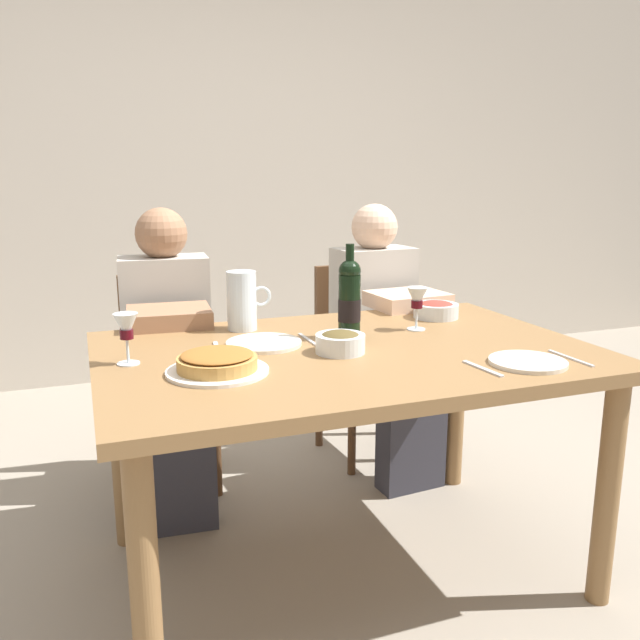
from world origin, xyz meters
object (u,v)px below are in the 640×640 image
at_px(dinner_plate_right_setting, 528,362).
at_px(chair_right, 360,347).
at_px(dining_table, 347,377).
at_px(wine_glass_right_diner, 417,300).
at_px(diner_right, 386,333).
at_px(chair_left, 166,365).
at_px(diner_left, 169,352).
at_px(olive_bowl, 340,342).
at_px(baked_tart, 217,363).
at_px(wine_glass_left_diner, 126,329).
at_px(salad_bowl, 436,309).
at_px(dinner_plate_left_setting, 264,343).
at_px(water_pitcher, 242,304).
at_px(wine_bottle, 349,299).

distance_m(dinner_plate_right_setting, chair_right, 1.26).
relative_size(dining_table, wine_glass_right_diner, 10.10).
bearing_deg(dining_table, diner_right, 55.49).
xyz_separation_m(dining_table, wine_glass_right_diner, (0.32, 0.15, 0.20)).
xyz_separation_m(chair_left, diner_left, (-0.01, -0.24, 0.12)).
bearing_deg(dining_table, olive_bowl, -136.44).
bearing_deg(dining_table, baked_tart, -165.67).
xyz_separation_m(baked_tart, diner_right, (0.88, 0.78, -0.17)).
bearing_deg(chair_right, wine_glass_left_diner, 33.16).
bearing_deg(salad_bowl, dinner_plate_left_setting, -167.16).
height_order(diner_left, chair_right, diner_left).
height_order(water_pitcher, wine_glass_right_diner, water_pitcher).
bearing_deg(chair_right, dinner_plate_left_setting, 44.39).
xyz_separation_m(wine_glass_left_diner, diner_left, (0.19, 0.62, -0.25)).
xyz_separation_m(dining_table, chair_left, (-0.44, 0.91, -0.17)).
bearing_deg(dinner_plate_right_setting, chair_right, 88.81).
distance_m(wine_bottle, chair_left, 1.02).
bearing_deg(dinner_plate_right_setting, baked_tart, 165.27).
distance_m(salad_bowl, diner_right, 0.42).
height_order(dinner_plate_right_setting, diner_left, diner_left).
relative_size(dinner_plate_left_setting, diner_right, 0.21).
bearing_deg(diner_left, chair_left, -89.27).
distance_m(wine_glass_right_diner, chair_right, 0.85).
height_order(wine_glass_left_diner, diner_left, diner_left).
xyz_separation_m(wine_bottle, wine_glass_right_diner, (0.26, 0.03, -0.03)).
xyz_separation_m(chair_right, diner_right, (0.02, -0.24, 0.12)).
bearing_deg(olive_bowl, salad_bowl, 32.33).
bearing_deg(water_pitcher, baked_tart, -111.49).
xyz_separation_m(salad_bowl, diner_left, (-0.94, 0.39, -0.18)).
bearing_deg(dinner_plate_left_setting, dining_table, -29.76).
xyz_separation_m(dinner_plate_left_setting, chair_left, (-0.22, 0.78, -0.27)).
distance_m(wine_glass_left_diner, chair_left, 0.95).
bearing_deg(wine_bottle, diner_left, 132.61).
bearing_deg(chair_right, diner_right, 89.23).
bearing_deg(chair_left, dining_table, 120.20).
relative_size(baked_tart, wine_glass_right_diner, 1.88).
xyz_separation_m(dining_table, wine_glass_left_diner, (-0.65, 0.06, 0.19)).
bearing_deg(diner_left, dining_table, 128.35).
bearing_deg(wine_glass_left_diner, dinner_plate_left_setting, 9.53).
height_order(salad_bowl, olive_bowl, olive_bowl).
height_order(olive_bowl, diner_left, diner_left).
relative_size(diner_left, chair_right, 1.33).
bearing_deg(olive_bowl, diner_right, 54.80).
bearing_deg(baked_tart, dining_table, 14.33).
bearing_deg(olive_bowl, chair_left, 113.23).
height_order(wine_glass_right_diner, diner_right, diner_right).
bearing_deg(dinner_plate_right_setting, water_pitcher, 133.78).
bearing_deg(baked_tart, wine_bottle, 25.27).
distance_m(baked_tart, diner_left, 0.81).
distance_m(salad_bowl, wine_glass_right_diner, 0.23).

